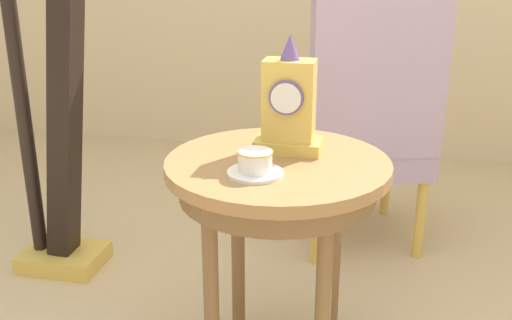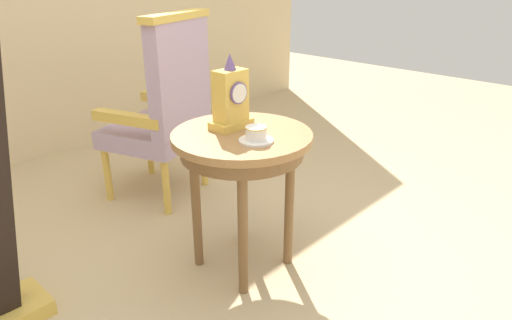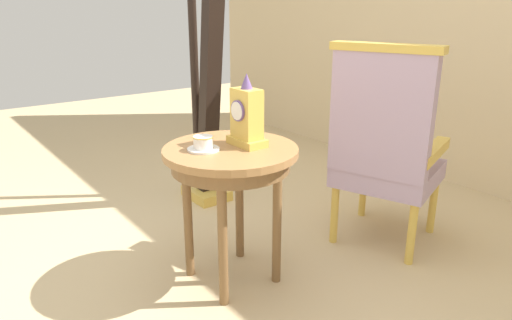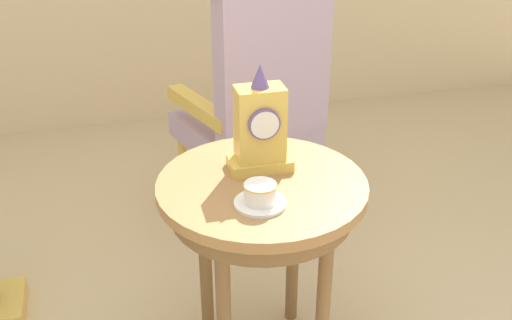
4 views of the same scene
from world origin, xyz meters
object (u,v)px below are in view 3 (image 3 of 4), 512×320
Objects in this scene: side_table at (231,165)px; teacup_left at (203,144)px; mantel_clock at (247,117)px; armchair at (385,146)px; harp at (206,94)px.

teacup_left is (-0.04, -0.12, 0.12)m from side_table.
mantel_clock is 0.29× the size of armchair.
harp is (-0.93, 0.44, 0.15)m from side_table.
mantel_clock reaches higher than teacup_left.
harp reaches higher than teacup_left.
mantel_clock reaches higher than side_table.
side_table is 0.17m from teacup_left.
side_table is 0.37× the size of harp.
teacup_left is at bearing -32.10° from harp.
side_table is 0.61× the size of armchair.
side_table is at bearing 72.87° from teacup_left.
teacup_left is 0.44× the size of mantel_clock.
mantel_clock is at bearing -104.12° from armchair.
harp is at bearing 147.90° from teacup_left.
harp is at bearing 154.82° from side_table.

